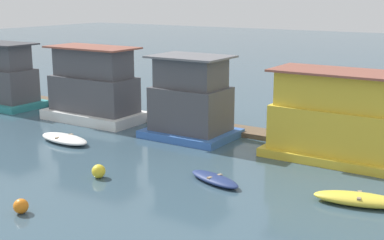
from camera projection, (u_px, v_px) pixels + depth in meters
name	position (u px, v px, depth m)	size (l,w,h in m)	color
ground_plane	(201.00, 139.00, 32.95)	(200.00, 200.00, 0.00)	#385160
dock_walkway	(222.00, 128.00, 35.05)	(51.00, 1.83, 0.30)	brown
houseboat_white	(94.00, 88.00, 37.36)	(7.10, 3.78, 5.20)	white
houseboat_blue	(191.00, 101.00, 32.93)	(5.43, 4.15, 5.08)	#3866B7
houseboat_yellow	(333.00, 118.00, 28.65)	(7.09, 3.89, 4.80)	gold
dinghy_white	(64.00, 139.00, 32.14)	(3.96, 1.90, 0.45)	white
dinghy_navy	(215.00, 179.00, 25.28)	(3.27, 1.94, 0.36)	navy
dinghy_yellow	(359.00, 199.00, 22.57)	(3.95, 2.07, 0.52)	yellow
mooring_post_near_right	(72.00, 102.00, 40.53)	(0.27, 0.27, 1.40)	brown
mooring_post_near_left	(112.00, 107.00, 38.39)	(0.22, 0.22, 1.58)	#846B4C
buoy_yellow	(99.00, 171.00, 25.91)	(0.67, 0.67, 0.67)	yellow
buoy_orange	(21.00, 206.00, 21.72)	(0.62, 0.62, 0.62)	orange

